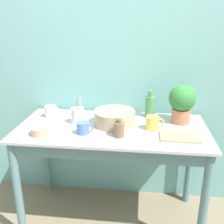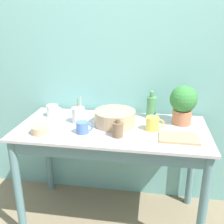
{
  "view_description": "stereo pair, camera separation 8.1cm",
  "coord_description": "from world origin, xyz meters",
  "views": [
    {
      "loc": [
        0.21,
        -1.48,
        1.63
      ],
      "look_at": [
        0.0,
        0.35,
        0.97
      ],
      "focal_mm": 42.0,
      "sensor_mm": 36.0,
      "label": 1
    },
    {
      "loc": [
        0.29,
        -1.46,
        1.63
      ],
      "look_at": [
        0.0,
        0.35,
        0.97
      ],
      "focal_mm": 42.0,
      "sensor_mm": 36.0,
      "label": 2
    }
  ],
  "objects": [
    {
      "name": "mug_yellow",
      "position": [
        0.3,
        0.33,
        0.9
      ],
      "size": [
        0.13,
        0.1,
        0.1
      ],
      "color": "#E5CC4C",
      "rests_on": "counter_table"
    },
    {
      "name": "bowl_small_tan",
      "position": [
        -0.49,
        0.15,
        0.88
      ],
      "size": [
        0.13,
        0.13,
        0.06
      ],
      "color": "tan",
      "rests_on": "counter_table"
    },
    {
      "name": "tray_board",
      "position": [
        0.49,
        0.21,
        0.86
      ],
      "size": [
        0.27,
        0.18,
        0.02
      ],
      "color": "tan",
      "rests_on": "counter_table"
    },
    {
      "name": "bottle_tall",
      "position": [
        0.29,
        0.6,
        0.94
      ],
      "size": [
        0.08,
        0.08,
        0.22
      ],
      "color": "#4C8C59",
      "rests_on": "counter_table"
    },
    {
      "name": "bottle_short",
      "position": [
        0.07,
        0.18,
        0.9
      ],
      "size": [
        0.08,
        0.08,
        0.13
      ],
      "color": "brown",
      "rests_on": "counter_table"
    },
    {
      "name": "bowl_wash_large",
      "position": [
        0.01,
        0.39,
        0.9
      ],
      "size": [
        0.31,
        0.31,
        0.11
      ],
      "color": "tan",
      "rests_on": "counter_table"
    },
    {
      "name": "potted_plant",
      "position": [
        0.53,
        0.5,
        1.02
      ],
      "size": [
        0.21,
        0.21,
        0.3
      ],
      "color": "#B7704C",
      "rests_on": "counter_table"
    },
    {
      "name": "utensil_cup",
      "position": [
        -0.28,
        0.39,
        0.91
      ],
      "size": [
        0.1,
        0.1,
        0.21
      ],
      "color": "silver",
      "rests_on": "counter_table"
    },
    {
      "name": "mug_white",
      "position": [
        -0.53,
        0.5,
        0.9
      ],
      "size": [
        0.13,
        0.1,
        0.09
      ],
      "color": "white",
      "rests_on": "counter_table"
    },
    {
      "name": "bowl_small_steel",
      "position": [
        -0.48,
        0.29,
        0.87
      ],
      "size": [
        0.12,
        0.12,
        0.05
      ],
      "color": "#A8A8B2",
      "rests_on": "counter_table"
    },
    {
      "name": "mug_blue",
      "position": [
        -0.19,
        0.2,
        0.89
      ],
      "size": [
        0.12,
        0.09,
        0.09
      ],
      "color": "#4C70B7",
      "rests_on": "counter_table"
    },
    {
      "name": "wall_back",
      "position": [
        0.0,
        0.75,
        1.2
      ],
      "size": [
        6.0,
        0.05,
        2.4
      ],
      "color": "#70ADA8",
      "rests_on": "ground_plane"
    },
    {
      "name": "counter_table",
      "position": [
        0.0,
        0.32,
        0.69
      ],
      "size": [
        1.44,
        0.69,
        0.85
      ],
      "color": "slate",
      "rests_on": "ground_plane"
    }
  ]
}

